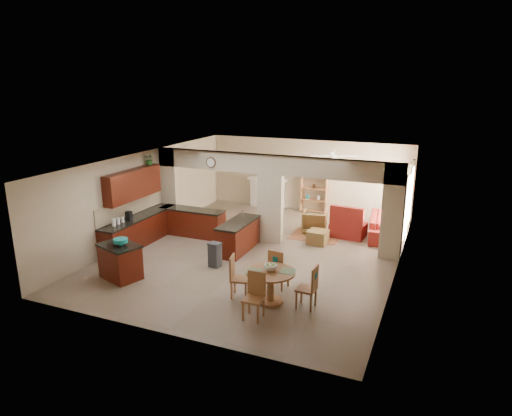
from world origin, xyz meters
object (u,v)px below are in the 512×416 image
at_px(dining_table, 270,282).
at_px(sofa, 385,226).
at_px(kitchen_island, 120,261).
at_px(armchair, 315,222).

bearing_deg(dining_table, sofa, 73.00).
xyz_separation_m(kitchen_island, sofa, (5.88, 6.08, -0.11)).
bearing_deg(armchair, sofa, -176.89).
relative_size(dining_table, armchair, 1.40).
height_order(kitchen_island, dining_table, kitchen_island).
xyz_separation_m(dining_table, sofa, (1.79, 5.86, -0.17)).
bearing_deg(dining_table, armchair, 94.81).
relative_size(dining_table, sofa, 0.48).
relative_size(kitchen_island, armchair, 1.52).
distance_m(sofa, armchair, 2.30).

